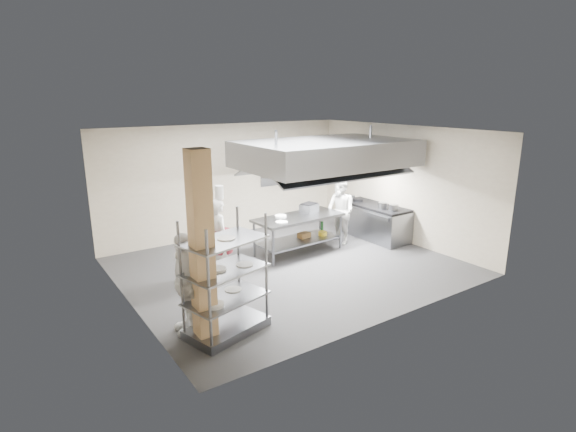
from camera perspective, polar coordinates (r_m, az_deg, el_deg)
floor at (r=10.13m, az=0.30°, el=-6.40°), size 7.00×7.00×0.00m
ceiling at (r=9.46m, az=0.32°, el=10.77°), size 7.00×7.00×0.00m
wall_back at (r=12.22m, az=-7.75°, el=4.50°), size 7.00×0.00×7.00m
wall_left at (r=8.27m, az=-20.04°, el=-1.34°), size 0.00×6.00×6.00m
wall_right at (r=11.99m, az=14.23°, el=3.97°), size 0.00×6.00×6.00m
column at (r=6.73m, az=-10.88°, el=-4.36°), size 0.30×0.30×3.00m
exhaust_hood at (r=10.62m, az=4.90°, el=7.92°), size 4.00×2.50×0.60m
hood_strip_a at (r=10.12m, az=0.89°, el=5.80°), size 1.60×0.12×0.04m
hood_strip_b at (r=11.25m, az=8.44°, el=6.57°), size 1.60×0.12×0.04m
wall_shelf at (r=12.98m, az=-0.30°, el=5.25°), size 1.50×0.28×0.04m
island at (r=10.89m, az=1.36°, el=-2.33°), size 2.27×1.04×0.91m
island_worktop at (r=10.77m, az=1.37°, el=-0.17°), size 2.27×1.04×0.06m
island_undershelf at (r=10.94m, az=1.35°, el=-3.11°), size 2.09×0.94×0.04m
pass_rack at (r=7.16m, az=-7.98°, el=-7.60°), size 1.44×1.06×1.93m
cooking_range at (r=12.26m, az=10.86°, el=-0.78°), size 0.80×2.00×0.84m
range_top at (r=12.15m, az=10.96°, el=1.26°), size 0.78×1.96×0.06m
chef_head at (r=9.44m, az=-8.74°, el=-2.80°), size 0.41×0.62×1.68m
chef_line at (r=11.53m, az=6.62°, el=0.61°), size 0.67×0.85×1.71m
chef_plating at (r=7.36m, az=-12.93°, el=-8.29°), size 0.55×1.03×1.67m
griddle at (r=11.12m, az=2.68°, el=1.01°), size 0.49×0.44×0.20m
wicker_basket at (r=11.07m, az=2.05°, el=-2.43°), size 0.31×0.23×0.13m
stockpot at (r=11.76m, az=11.95°, el=1.31°), size 0.23×0.23×0.16m
plate_stack at (r=7.30m, az=-7.88°, el=-10.12°), size 0.28×0.28×0.05m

